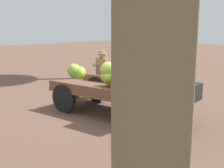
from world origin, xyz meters
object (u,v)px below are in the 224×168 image
at_px(truck, 128,86).
at_px(wooden_crate, 71,92).
at_px(farmer, 102,71).
at_px(loose_banana_bunch, 121,90).

xyz_separation_m(truck, wooden_crate, (-2.99, -0.04, -0.70)).
bearing_deg(farmer, truck, 50.52).
relative_size(farmer, loose_banana_bunch, 2.94).
height_order(truck, loose_banana_bunch, truck).
height_order(truck, farmer, truck).
bearing_deg(loose_banana_bunch, wooden_crate, -114.44).
height_order(farmer, wooden_crate, farmer).
xyz_separation_m(farmer, loose_banana_bunch, (0.04, 0.91, -0.84)).
xyz_separation_m(wooden_crate, loose_banana_bunch, (0.81, 1.78, -0.06)).
bearing_deg(truck, loose_banana_bunch, 128.52).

